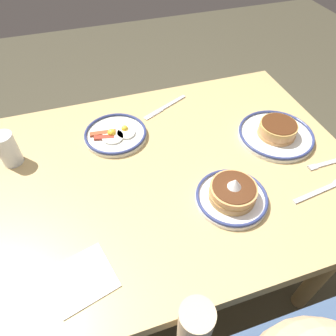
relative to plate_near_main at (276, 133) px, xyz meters
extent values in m
plane|color=#403C2C|center=(0.47, 0.03, -0.75)|extent=(6.00, 6.00, 0.00)
cube|color=tan|center=(0.47, 0.03, -0.04)|extent=(1.36, 0.91, 0.05)
cylinder|color=#A08554|center=(-0.10, -0.33, -0.41)|extent=(0.06, 0.06, 0.68)
cylinder|color=#A08554|center=(1.05, -0.33, -0.41)|extent=(0.06, 0.06, 0.68)
cylinder|color=#A08554|center=(-0.10, 0.38, -0.41)|extent=(0.06, 0.06, 0.68)
cylinder|color=white|center=(0.00, 0.00, -0.01)|extent=(0.27, 0.27, 0.01)
torus|color=navy|center=(0.00, 0.00, 0.00)|extent=(0.27, 0.27, 0.01)
cylinder|color=tan|center=(0.00, 0.00, 0.00)|extent=(0.14, 0.14, 0.01)
cylinder|color=tan|center=(0.00, 0.00, 0.01)|extent=(0.13, 0.13, 0.01)
cylinder|color=tan|center=(0.00, 0.00, 0.02)|extent=(0.13, 0.13, 0.01)
cylinder|color=tan|center=(0.00, 0.00, 0.03)|extent=(0.13, 0.13, 0.01)
cylinder|color=#4C2814|center=(0.00, 0.00, 0.04)|extent=(0.12, 0.12, 0.00)
cylinder|color=silver|center=(0.56, -0.18, -0.01)|extent=(0.23, 0.23, 0.01)
torus|color=navy|center=(0.56, -0.18, 0.00)|extent=(0.23, 0.23, 0.01)
cylinder|color=white|center=(0.52, -0.17, 0.00)|extent=(0.07, 0.07, 0.01)
sphere|color=yellow|center=(0.52, -0.19, 0.00)|extent=(0.02, 0.02, 0.02)
cylinder|color=white|center=(0.57, -0.17, 0.00)|extent=(0.08, 0.08, 0.01)
sphere|color=yellow|center=(0.57, -0.18, 0.00)|extent=(0.03, 0.03, 0.03)
cube|color=#A84425|center=(0.60, -0.20, 0.00)|extent=(0.10, 0.03, 0.01)
cube|color=maroon|center=(0.60, -0.17, 0.00)|extent=(0.08, 0.04, 0.01)
cylinder|color=white|center=(0.28, 0.21, -0.01)|extent=(0.22, 0.22, 0.01)
torus|color=navy|center=(0.28, 0.21, 0.00)|extent=(0.22, 0.22, 0.01)
cylinder|color=tan|center=(0.28, 0.21, 0.00)|extent=(0.14, 0.14, 0.01)
cylinder|color=tan|center=(0.28, 0.21, 0.01)|extent=(0.14, 0.14, 0.01)
cylinder|color=tan|center=(0.28, 0.21, 0.02)|extent=(0.14, 0.14, 0.01)
cylinder|color=tan|center=(0.28, 0.21, 0.03)|extent=(0.14, 0.14, 0.01)
cylinder|color=#4C2814|center=(0.28, 0.21, 0.04)|extent=(0.13, 0.13, 0.00)
cone|color=white|center=(0.28, 0.21, 0.06)|extent=(0.04, 0.04, 0.03)
cylinder|color=silver|center=(0.91, -0.17, 0.04)|extent=(0.07, 0.07, 0.12)
cylinder|color=black|center=(0.91, -0.17, 0.02)|extent=(0.06, 0.06, 0.08)
cube|color=white|center=(0.75, 0.32, -0.02)|extent=(0.18, 0.17, 0.00)
cube|color=silver|center=(-0.13, 0.17, -0.02)|extent=(0.20, 0.02, 0.01)
cube|color=silver|center=(-0.04, 0.17, -0.02)|extent=(0.03, 0.00, 0.00)
cube|color=silver|center=(-0.04, 0.17, -0.02)|extent=(0.03, 0.00, 0.00)
cube|color=silver|center=(-0.04, 0.18, -0.02)|extent=(0.03, 0.00, 0.00)
cube|color=silver|center=(-0.04, 0.18, -0.02)|extent=(0.03, 0.00, 0.00)
cube|color=silver|center=(0.31, -0.31, -0.02)|extent=(0.17, 0.10, 0.01)
cube|color=silver|center=(0.39, -0.27, -0.02)|extent=(0.09, 0.06, 0.00)
cube|color=silver|center=(0.01, 0.27, -0.02)|extent=(0.19, 0.04, 0.01)
cylinder|color=#D6B084|center=(0.53, 0.53, 0.02)|extent=(0.07, 0.07, 0.26)
camera|label=1|loc=(0.64, 0.70, 0.74)|focal=33.15mm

